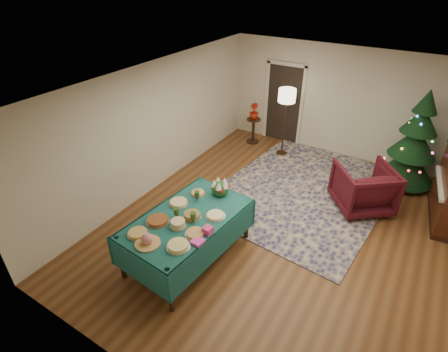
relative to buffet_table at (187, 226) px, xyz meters
The scene contains 25 objects.
room_shell 2.01m from the buffet_table, 55.40° to the left, with size 7.00×7.00×7.00m.
doorway 5.08m from the buffet_table, 95.98° to the left, with size 1.08×0.04×2.16m.
rug 3.17m from the buffet_table, 71.80° to the left, with size 3.20×4.20×0.02m, color #171349.
buffet_table is the anchor object (origin of this frame).
platter_0 0.82m from the buffet_table, 118.41° to the right, with size 0.33×0.33×0.05m.
platter_1 0.82m from the buffet_table, 98.29° to the right, with size 0.38×0.38×0.18m.
platter_2 0.71m from the buffet_table, 63.13° to the right, with size 0.35×0.35×0.07m.
platter_3 0.49m from the buffet_table, 135.58° to the right, with size 0.38×0.38×0.06m.
platter_4 0.33m from the buffet_table, 84.73° to the right, with size 0.26×0.26×0.11m.
platter_5 0.47m from the buffet_table, 36.03° to the right, with size 0.32×0.32×0.05m.
platter_6 0.45m from the buffet_table, 145.83° to the left, with size 0.34×0.34×0.06m.
platter_7 0.22m from the buffet_table, 38.68° to the left, with size 0.30×0.30×0.08m.
platter_8 0.50m from the buffet_table, 35.48° to the left, with size 0.32×0.32×0.05m.
platter_9 0.70m from the buffet_table, 109.31° to the left, with size 0.27×0.27×0.05m.
goblet_0 0.55m from the buffet_table, 104.45° to the left, with size 0.09×0.09×0.19m.
goblet_1 0.32m from the buffet_table, 15.30° to the right, with size 0.09×0.09×0.19m.
goblet_2 0.31m from the buffet_table, 142.73° to the right, with size 0.09×0.09×0.19m.
napkin_stack 0.64m from the buffet_table, 37.97° to the right, with size 0.17×0.17×0.04m, color #F744CA.
gift_box 0.55m from the buffet_table, 14.45° to the right, with size 0.13×0.13×0.11m, color #DB3D81.
centerpiece 0.89m from the buffet_table, 82.21° to the left, with size 0.30×0.30×0.34m.
armchair 3.65m from the buffet_table, 54.14° to the left, with size 1.01×0.95×1.04m, color #400D16.
floor_lamp 4.34m from the buffet_table, 92.13° to the left, with size 0.42×0.42×1.73m.
side_table 4.65m from the buffet_table, 104.09° to the left, with size 0.38×0.38×0.68m.
potted_plant 4.64m from the buffet_table, 104.09° to the left, with size 0.24×0.43×0.24m, color #A71C0B.
christmas_tree 5.22m from the buffet_table, 58.18° to the left, with size 1.48×1.48×2.17m.
Camera 1 is at (1.72, -4.96, 4.32)m, focal length 28.00 mm.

